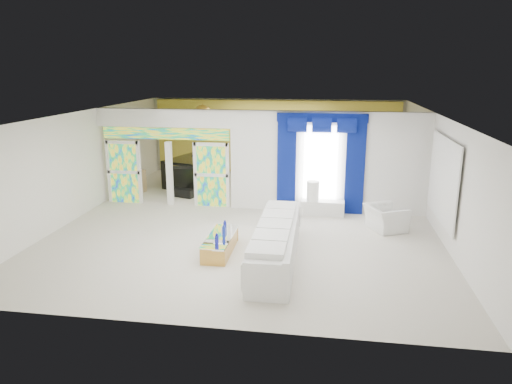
% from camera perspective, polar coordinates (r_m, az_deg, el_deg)
% --- Properties ---
extents(floor, '(12.00, 12.00, 0.00)m').
position_cam_1_polar(floor, '(13.73, -0.48, -3.12)').
color(floor, '#B7AF9E').
rests_on(floor, ground).
extents(dividing_wall, '(5.70, 0.18, 3.00)m').
position_cam_1_polar(dividing_wall, '(14.15, 8.80, 3.53)').
color(dividing_wall, white).
rests_on(dividing_wall, ground).
extents(dividing_header, '(4.30, 0.18, 0.55)m').
position_cam_1_polar(dividing_header, '(14.82, -10.95, 8.73)').
color(dividing_header, white).
rests_on(dividing_header, dividing_wall).
extents(stained_panel_left, '(0.95, 0.04, 2.00)m').
position_cam_1_polar(stained_panel_left, '(15.61, -15.58, 2.34)').
color(stained_panel_left, '#994C3F').
rests_on(stained_panel_left, ground).
extents(stained_panel_right, '(0.95, 0.04, 2.00)m').
position_cam_1_polar(stained_panel_right, '(14.69, -5.37, 2.06)').
color(stained_panel_right, '#994C3F').
rests_on(stained_panel_right, ground).
extents(stained_transom, '(4.00, 0.05, 0.35)m').
position_cam_1_polar(stained_transom, '(14.87, -10.86, 6.92)').
color(stained_transom, '#994C3F').
rests_on(stained_transom, dividing_header).
extents(window_pane, '(1.00, 0.02, 2.30)m').
position_cam_1_polar(window_pane, '(14.07, 7.77, 3.29)').
color(window_pane, white).
rests_on(window_pane, dividing_wall).
extents(blue_drape_left, '(0.55, 0.10, 2.80)m').
position_cam_1_polar(blue_drape_left, '(14.10, 3.69, 3.22)').
color(blue_drape_left, '#030E45').
rests_on(blue_drape_left, ground).
extents(blue_drape_right, '(0.55, 0.10, 2.80)m').
position_cam_1_polar(blue_drape_right, '(14.07, 11.84, 2.91)').
color(blue_drape_right, '#030E45').
rests_on(blue_drape_right, ground).
extents(blue_pelmet, '(2.60, 0.12, 0.25)m').
position_cam_1_polar(blue_pelmet, '(13.83, 7.97, 8.84)').
color(blue_pelmet, '#030E45').
rests_on(blue_pelmet, dividing_wall).
extents(wall_mirror, '(0.04, 2.70, 1.90)m').
position_cam_1_polar(wall_mirror, '(12.52, 21.65, 1.40)').
color(wall_mirror, white).
rests_on(wall_mirror, ground).
extents(gold_curtains, '(9.70, 0.12, 2.90)m').
position_cam_1_polar(gold_curtains, '(19.10, 2.34, 6.60)').
color(gold_curtains, gold).
rests_on(gold_curtains, ground).
extents(white_sofa, '(0.93, 4.04, 0.77)m').
position_cam_1_polar(white_sofa, '(10.68, 2.42, -6.31)').
color(white_sofa, silver).
rests_on(white_sofa, ground).
extents(coffee_table, '(0.59, 1.70, 0.38)m').
position_cam_1_polar(coffee_table, '(11.24, -4.32, -6.30)').
color(coffee_table, '#B88839').
rests_on(coffee_table, ground).
extents(console_table, '(1.27, 0.44, 0.42)m').
position_cam_1_polar(console_table, '(14.10, 8.01, -1.89)').
color(console_table, silver).
rests_on(console_table, ground).
extents(table_lamp, '(0.36, 0.36, 0.58)m').
position_cam_1_polar(table_lamp, '(13.97, 6.86, 0.13)').
color(table_lamp, white).
rests_on(table_lamp, console_table).
extents(armchair, '(1.22, 1.28, 0.65)m').
position_cam_1_polar(armchair, '(13.11, 15.30, -3.04)').
color(armchair, silver).
rests_on(armchair, ground).
extents(grand_piano, '(2.09, 2.40, 1.02)m').
position_cam_1_polar(grand_piano, '(17.49, -7.31, 2.43)').
color(grand_piano, black).
rests_on(grand_piano, ground).
extents(piano_bench, '(0.89, 0.57, 0.28)m').
position_cam_1_polar(piano_bench, '(16.09, -8.82, -0.08)').
color(piano_bench, black).
rests_on(piano_bench, ground).
extents(tv_console, '(0.60, 0.56, 0.76)m').
position_cam_1_polar(tv_console, '(16.97, -14.20, 1.26)').
color(tv_console, '#B07A58').
rests_on(tv_console, ground).
extents(chandelier, '(0.60, 0.60, 0.60)m').
position_cam_1_polar(chandelier, '(16.94, -6.44, 9.39)').
color(chandelier, gold).
rests_on(chandelier, ceiling).
extents(decanters, '(0.17, 1.10, 0.22)m').
position_cam_1_polar(decanters, '(11.18, -4.12, -4.89)').
color(decanters, white).
rests_on(decanters, coffee_table).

